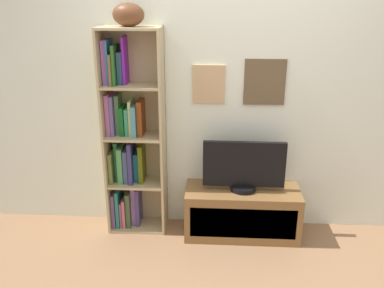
% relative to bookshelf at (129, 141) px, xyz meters
% --- Properties ---
extents(back_wall, '(4.80, 0.08, 2.58)m').
position_rel_bookshelf_xyz_m(back_wall, '(0.79, 0.14, 0.47)').
color(back_wall, silver).
rests_on(back_wall, ground).
extents(bookshelf, '(0.50, 0.28, 1.77)m').
position_rel_bookshelf_xyz_m(bookshelf, '(0.00, 0.00, 0.00)').
color(bookshelf, tan).
rests_on(bookshelf, ground).
extents(football, '(0.29, 0.23, 0.18)m').
position_rel_bookshelf_xyz_m(football, '(0.05, -0.03, 1.04)').
color(football, brown).
rests_on(football, bookshelf).
extents(tv_stand, '(0.98, 0.40, 0.43)m').
position_rel_bookshelf_xyz_m(tv_stand, '(0.99, -0.09, -0.61)').
color(tv_stand, brown).
rests_on(tv_stand, ground).
extents(television, '(0.69, 0.22, 0.44)m').
position_rel_bookshelf_xyz_m(television, '(0.99, -0.09, -0.18)').
color(television, black).
rests_on(television, tv_stand).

